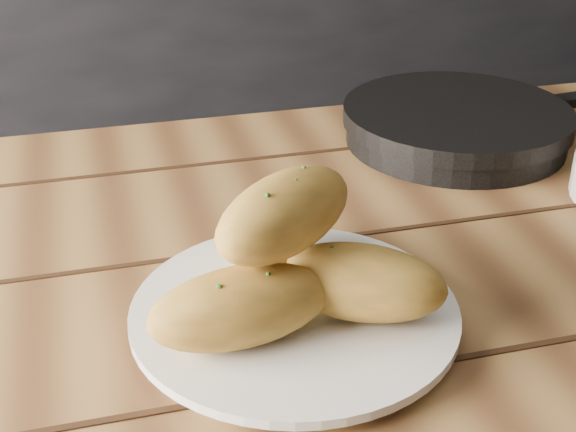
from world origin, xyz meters
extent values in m
cube|color=black|center=(0.00, 1.70, 0.45)|extent=(2.80, 0.60, 0.90)
cube|color=olive|center=(-0.36, 0.07, 0.73)|extent=(1.57, 0.89, 0.04)
cylinder|color=white|center=(-0.51, 0.04, 0.76)|extent=(0.24, 0.24, 0.01)
cylinder|color=white|center=(-0.51, 0.04, 0.76)|extent=(0.26, 0.26, 0.01)
ellipsoid|color=gold|center=(-0.56, 0.01, 0.80)|extent=(0.15, 0.08, 0.06)
ellipsoid|color=gold|center=(-0.47, 0.02, 0.80)|extent=(0.15, 0.12, 0.06)
ellipsoid|color=gold|center=(-0.52, 0.09, 0.80)|extent=(0.09, 0.14, 0.06)
ellipsoid|color=gold|center=(-0.52, 0.04, 0.86)|extent=(0.15, 0.13, 0.06)
cylinder|color=black|center=(-0.22, 0.36, 0.77)|extent=(0.26, 0.26, 0.03)
cylinder|color=black|center=(-0.22, 0.36, 0.79)|extent=(0.27, 0.27, 0.02)
camera|label=1|loc=(-0.65, -0.47, 1.14)|focal=50.00mm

